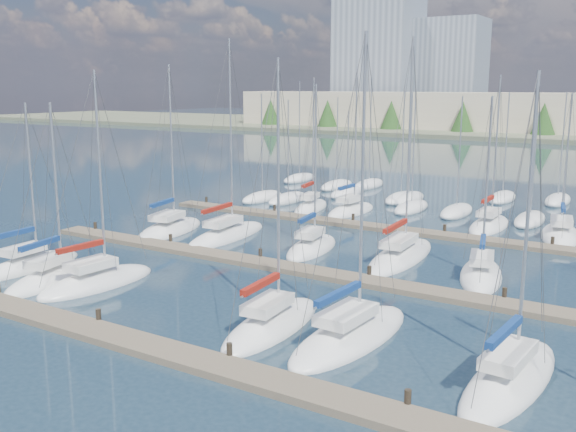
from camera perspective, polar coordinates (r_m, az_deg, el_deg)
The scene contains 21 objects.
ground at distance 80.66m, azimuth 17.60°, elevation 2.73°, with size 400.00×400.00×0.00m, color #233646.
dock_near at distance 29.83m, azimuth -12.53°, elevation -11.20°, with size 44.00×1.93×1.10m.
dock_mid at distance 40.36m, azimuth 1.52°, elevation -4.88°, with size 44.00×1.93×1.10m.
dock_far at distance 52.54m, azimuth 9.29°, elevation -1.16°, with size 44.00×1.93×1.10m.
sailboat_j at distance 45.93m, azimuth 2.12°, elevation -2.81°, with size 3.61×7.56×12.40m.
sailboat_k at distance 44.31m, azimuth 10.00°, elevation -3.52°, with size 3.38×10.51×15.43m.
sailboat_l at distance 41.08m, azimuth 16.78°, elevation -5.05°, with size 4.22×7.96×11.68m.
sailboat_e at distance 30.32m, azimuth 5.60°, elevation -10.53°, with size 3.57×9.48×14.60m.
sailboat_o at distance 59.72m, azimuth 5.62°, elevation 0.49°, with size 2.94×7.33×13.65m.
sailboat_n at distance 60.91m, azimuth 2.04°, elevation 0.77°, with size 3.41×7.38×13.02m.
sailboat_h at distance 52.61m, azimuth -10.43°, elevation -1.16°, with size 4.81×8.81×13.93m.
sailboat_f at distance 27.50m, azimuth 19.13°, elevation -13.54°, with size 3.19×9.15×12.84m.
sailboat_q at distance 54.12m, azimuth 23.05°, elevation -1.55°, with size 4.22×8.43×11.76m.
sailboat_c at distance 39.64m, azimuth -16.61°, elevation -5.63°, with size 3.56×8.07×13.16m.
sailboat_d at distance 31.49m, azimuth -1.44°, elevation -9.62°, with size 3.19×8.44×13.54m.
sailboat_a at distance 44.57m, azimuth -21.99°, elevation -4.11°, with size 2.73×7.84×11.26m.
sailboat_p at distance 55.70m, azimuth 17.44°, elevation -0.79°, with size 2.59×7.71×13.16m.
sailboat_b at distance 41.32m, azimuth -20.03°, elevation -5.17°, with size 4.02×8.44×11.33m.
sailboat_i at distance 49.94m, azimuth -5.46°, elevation -1.68°, with size 3.48×9.97×15.74m.
distant_boats at distance 66.63m, azimuth 10.45°, elevation 1.59°, with size 36.93×20.75×13.30m.
shoreline at distance 170.42m, azimuth 21.13°, elevation 9.35°, with size 400.00×60.00×38.00m.
Camera 1 is at (19.60, -17.39, 11.52)m, focal length 40.00 mm.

